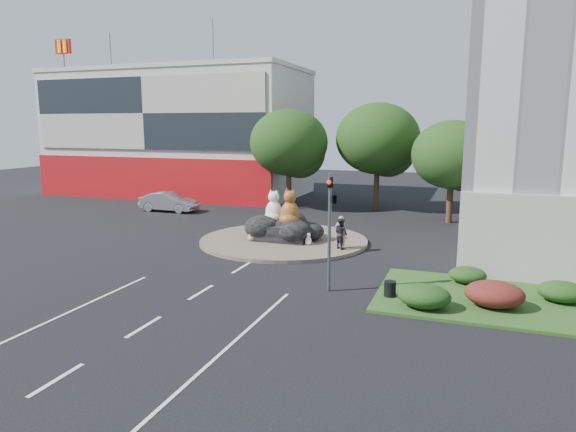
{
  "coord_description": "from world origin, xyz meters",
  "views": [
    {
      "loc": [
        10.47,
        -18.17,
        6.92
      ],
      "look_at": [
        1.02,
        7.95,
        2.0
      ],
      "focal_mm": 32.0,
      "sensor_mm": 36.0,
      "label": 1
    }
  ],
  "objects_px": {
    "cat_tabby": "(290,207)",
    "kitten_white": "(308,239)",
    "cat_white": "(274,206)",
    "parked_car": "(169,202)",
    "litter_bin": "(390,289)",
    "kitten_calico": "(252,233)",
    "pedestrian_dark": "(341,233)",
    "pedestrian_pink": "(341,232)"
  },
  "relations": [
    {
      "from": "kitten_calico",
      "to": "litter_bin",
      "type": "distance_m",
      "value": 11.58
    },
    {
      "from": "kitten_calico",
      "to": "pedestrian_dark",
      "type": "distance_m",
      "value": 5.42
    },
    {
      "from": "litter_bin",
      "to": "kitten_white",
      "type": "bearing_deg",
      "value": 128.63
    },
    {
      "from": "pedestrian_pink",
      "to": "parked_car",
      "type": "bearing_deg",
      "value": -32.15
    },
    {
      "from": "cat_tabby",
      "to": "pedestrian_dark",
      "type": "relative_size",
      "value": 1.28
    },
    {
      "from": "cat_white",
      "to": "kitten_calico",
      "type": "height_order",
      "value": "cat_white"
    },
    {
      "from": "cat_tabby",
      "to": "litter_bin",
      "type": "xyz_separation_m",
      "value": [
        7.11,
        -7.92,
        -1.76
      ]
    },
    {
      "from": "kitten_calico",
      "to": "kitten_white",
      "type": "height_order",
      "value": "kitten_calico"
    },
    {
      "from": "kitten_calico",
      "to": "pedestrian_pink",
      "type": "bearing_deg",
      "value": 28.73
    },
    {
      "from": "parked_car",
      "to": "litter_bin",
      "type": "distance_m",
      "value": 25.48
    },
    {
      "from": "cat_tabby",
      "to": "pedestrian_pink",
      "type": "height_order",
      "value": "cat_tabby"
    },
    {
      "from": "kitten_white",
      "to": "parked_car",
      "type": "xyz_separation_m",
      "value": [
        -14.55,
        8.28,
        0.23
      ]
    },
    {
      "from": "kitten_white",
      "to": "pedestrian_dark",
      "type": "xyz_separation_m",
      "value": [
        1.95,
        -0.23,
        0.49
      ]
    },
    {
      "from": "pedestrian_pink",
      "to": "litter_bin",
      "type": "height_order",
      "value": "pedestrian_pink"
    },
    {
      "from": "kitten_white",
      "to": "pedestrian_pink",
      "type": "height_order",
      "value": "pedestrian_pink"
    },
    {
      "from": "cat_tabby",
      "to": "parked_car",
      "type": "xyz_separation_m",
      "value": [
        -13.16,
        7.52,
        -1.4
      ]
    },
    {
      "from": "kitten_calico",
      "to": "cat_white",
      "type": "bearing_deg",
      "value": 85.66
    },
    {
      "from": "pedestrian_pink",
      "to": "kitten_calico",
      "type": "bearing_deg",
      "value": -4.67
    },
    {
      "from": "pedestrian_dark",
      "to": "litter_bin",
      "type": "relative_size",
      "value": 2.75
    },
    {
      "from": "pedestrian_dark",
      "to": "cat_white",
      "type": "bearing_deg",
      "value": 21.32
    },
    {
      "from": "cat_white",
      "to": "kitten_calico",
      "type": "xyz_separation_m",
      "value": [
        -0.86,
        -1.35,
        -1.44
      ]
    },
    {
      "from": "kitten_calico",
      "to": "cat_tabby",
      "type": "bearing_deg",
      "value": 50.71
    },
    {
      "from": "cat_tabby",
      "to": "kitten_white",
      "type": "distance_m",
      "value": 2.27
    },
    {
      "from": "kitten_calico",
      "to": "kitten_white",
      "type": "bearing_deg",
      "value": 29.86
    },
    {
      "from": "pedestrian_pink",
      "to": "pedestrian_dark",
      "type": "distance_m",
      "value": 0.19
    },
    {
      "from": "kitten_calico",
      "to": "parked_car",
      "type": "relative_size",
      "value": 0.2
    },
    {
      "from": "cat_tabby",
      "to": "kitten_white",
      "type": "bearing_deg",
      "value": -26.15
    },
    {
      "from": "kitten_calico",
      "to": "litter_bin",
      "type": "bearing_deg",
      "value": -9.45
    },
    {
      "from": "pedestrian_dark",
      "to": "litter_bin",
      "type": "bearing_deg",
      "value": 157.73
    },
    {
      "from": "pedestrian_dark",
      "to": "kitten_calico",
      "type": "bearing_deg",
      "value": 37.91
    },
    {
      "from": "cat_white",
      "to": "litter_bin",
      "type": "xyz_separation_m",
      "value": [
        8.32,
        -8.4,
        -1.68
      ]
    },
    {
      "from": "parked_car",
      "to": "litter_bin",
      "type": "relative_size",
      "value": 7.73
    },
    {
      "from": "cat_white",
      "to": "kitten_calico",
      "type": "distance_m",
      "value": 2.15
    },
    {
      "from": "kitten_white",
      "to": "pedestrian_dark",
      "type": "height_order",
      "value": "pedestrian_dark"
    },
    {
      "from": "cat_white",
      "to": "cat_tabby",
      "type": "height_order",
      "value": "cat_tabby"
    },
    {
      "from": "kitten_white",
      "to": "pedestrian_dark",
      "type": "distance_m",
      "value": 2.02
    },
    {
      "from": "cat_white",
      "to": "cat_tabby",
      "type": "distance_m",
      "value": 1.31
    },
    {
      "from": "cat_white",
      "to": "pedestrian_dark",
      "type": "distance_m",
      "value": 4.9
    },
    {
      "from": "kitten_calico",
      "to": "kitten_white",
      "type": "distance_m",
      "value": 3.46
    },
    {
      "from": "parked_car",
      "to": "cat_tabby",
      "type": "bearing_deg",
      "value": -120.65
    },
    {
      "from": "cat_white",
      "to": "pedestrian_dark",
      "type": "bearing_deg",
      "value": -8.61
    },
    {
      "from": "cat_tabby",
      "to": "litter_bin",
      "type": "bearing_deg",
      "value": -45.73
    }
  ]
}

